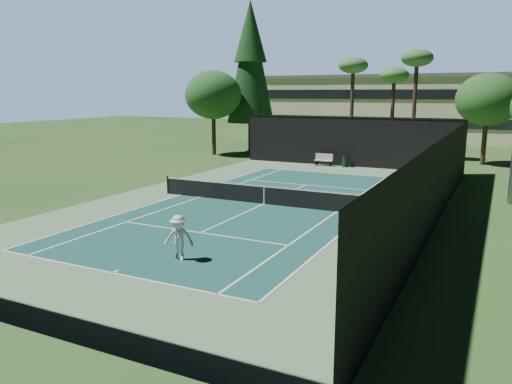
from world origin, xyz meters
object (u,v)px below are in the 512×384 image
at_px(player, 179,238).
at_px(tennis_ball_a, 57,260).
at_px(tennis_ball_b, 241,189).
at_px(tennis_ball_c, 335,202).
at_px(tennis_ball_d, 215,183).
at_px(trash_bin, 345,161).
at_px(tennis_net, 264,194).
at_px(park_bench, 324,159).

distance_m(player, tennis_ball_a, 4.50).
height_order(tennis_ball_b, tennis_ball_c, tennis_ball_c).
height_order(tennis_ball_a, tennis_ball_d, tennis_ball_d).
height_order(player, tennis_ball_d, player).
height_order(tennis_ball_c, trash_bin, trash_bin).
relative_size(tennis_net, player, 7.63).
xyz_separation_m(tennis_ball_a, tennis_ball_d, (-3.06, 16.16, 0.01)).
distance_m(tennis_net, tennis_ball_c, 4.03).
relative_size(tennis_net, tennis_ball_c, 202.09).
bearing_deg(tennis_ball_a, trash_bin, 84.36).
height_order(tennis_net, park_bench, tennis_net).
height_order(tennis_net, player, player).
xyz_separation_m(tennis_net, tennis_ball_b, (-3.11, 3.16, -0.53)).
xyz_separation_m(tennis_ball_c, tennis_ball_d, (-9.05, 2.15, 0.01)).
bearing_deg(tennis_ball_b, trash_bin, 75.81).
xyz_separation_m(tennis_ball_a, tennis_ball_c, (6.00, 14.01, 0.00)).
height_order(tennis_net, tennis_ball_d, tennis_net).
relative_size(tennis_net, park_bench, 8.60).
relative_size(tennis_ball_c, tennis_ball_d, 0.83).
bearing_deg(tennis_net, tennis_ball_b, 134.50).
bearing_deg(tennis_ball_a, tennis_net, 77.16).
xyz_separation_m(tennis_ball_b, park_bench, (1.29, 12.27, 0.52)).
relative_size(tennis_ball_b, trash_bin, 0.06).
bearing_deg(park_bench, trash_bin, 1.89).
relative_size(tennis_net, tennis_ball_b, 213.37).
xyz_separation_m(player, tennis_ball_c, (2.05, 12.02, -0.81)).
relative_size(tennis_ball_a, tennis_ball_d, 0.82).
relative_size(tennis_ball_c, trash_bin, 0.07).
distance_m(tennis_ball_c, trash_bin, 13.68).
height_order(player, trash_bin, player).
bearing_deg(tennis_ball_c, player, -99.67).
relative_size(park_bench, trash_bin, 1.59).
height_order(tennis_ball_c, park_bench, park_bench).
distance_m(player, tennis_ball_d, 15.82).
bearing_deg(player, tennis_ball_b, 88.25).
bearing_deg(tennis_net, park_bench, 96.73).
bearing_deg(player, tennis_ball_d, 95.91).
bearing_deg(tennis_ball_c, trash_bin, 103.97).
distance_m(tennis_ball_b, tennis_ball_c, 6.49).
bearing_deg(tennis_ball_c, park_bench, 111.24).
distance_m(tennis_ball_a, trash_bin, 27.41).
relative_size(tennis_ball_d, trash_bin, 0.08).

